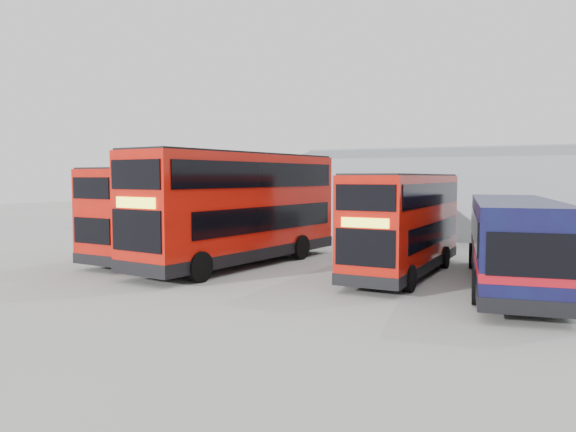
# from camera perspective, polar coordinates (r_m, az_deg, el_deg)

# --- Properties ---
(ground_plane) EXTENTS (120.00, 120.00, 0.00)m
(ground_plane) POSITION_cam_1_polar(r_m,az_deg,el_deg) (22.34, -0.46, -5.89)
(ground_plane) COLOR gray
(ground_plane) RESTS_ON ground
(office_block) EXTENTS (12.30, 8.32, 5.12)m
(office_block) POSITION_cam_1_polar(r_m,az_deg,el_deg) (44.57, -6.66, 2.36)
(office_block) COLOR navy
(office_block) RESTS_ON ground
(maintenance_shed) EXTENTS (30.50, 12.00, 5.89)m
(maintenance_shed) POSITION_cam_1_polar(r_m,az_deg,el_deg) (39.88, 23.03, 1.91)
(maintenance_shed) COLOR gray
(maintenance_shed) RESTS_ON ground
(double_decker_left) EXTENTS (3.38, 10.15, 4.21)m
(double_decker_left) POSITION_cam_1_polar(r_m,az_deg,el_deg) (27.00, -11.18, 0.23)
(double_decker_left) COLOR #BB140A
(double_decker_left) RESTS_ON ground
(double_decker_centre) EXTENTS (4.41, 11.76, 4.87)m
(double_decker_centre) POSITION_cam_1_polar(r_m,az_deg,el_deg) (24.36, -4.99, 0.66)
(double_decker_centre) COLOR #BB140A
(double_decker_centre) RESTS_ON ground
(double_decker_right) EXTENTS (2.63, 9.42, 3.95)m
(double_decker_right) POSITION_cam_1_polar(r_m,az_deg,el_deg) (22.36, 11.79, -0.88)
(double_decker_right) COLOR #BB140A
(double_decker_right) RESTS_ON ground
(single_decker_blue) EXTENTS (4.14, 11.50, 3.05)m
(single_decker_blue) POSITION_cam_1_polar(r_m,az_deg,el_deg) (20.89, 21.90, -2.66)
(single_decker_blue) COLOR #0C1236
(single_decker_blue) RESTS_ON ground
(panel_van) EXTENTS (2.23, 5.19, 2.26)m
(panel_van) POSITION_cam_1_polar(r_m,az_deg,el_deg) (39.14, -12.55, 0.13)
(panel_van) COLOR white
(panel_van) RESTS_ON ground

